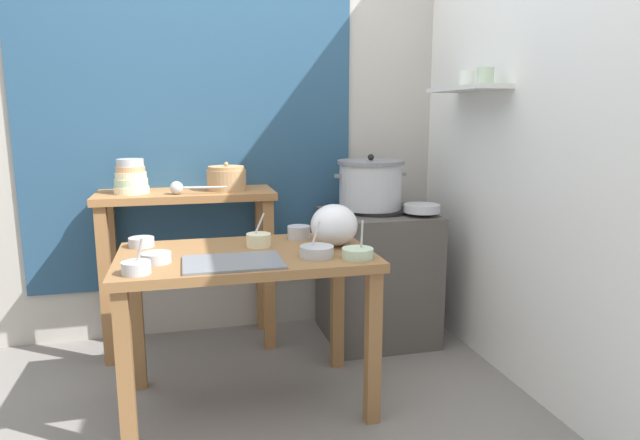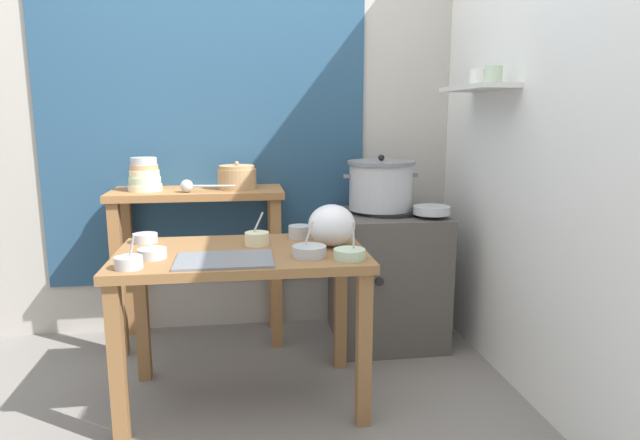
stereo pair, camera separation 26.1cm
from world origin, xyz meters
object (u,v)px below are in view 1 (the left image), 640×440
serving_tray (233,262)px  plastic_bag (334,225)px  steamer_pot (370,184)px  prep_bowl_0 (299,232)px  stove_block (376,274)px  clay_pot (226,178)px  prep_table (246,277)px  prep_bowl_1 (317,251)px  back_shelf_table (188,230)px  prep_bowl_3 (136,267)px  prep_bowl_4 (141,242)px  prep_bowl_5 (259,239)px  bowl_stack_enamel (131,178)px  prep_bowl_2 (156,257)px  ladle (179,188)px  prep_bowl_6 (358,253)px  wide_pan (422,208)px

serving_tray → plastic_bag: size_ratio=1.83×
steamer_pot → prep_bowl_0: 0.68m
stove_block → clay_pot: 1.04m
prep_table → prep_bowl_1: (0.29, -0.15, 0.14)m
back_shelf_table → prep_bowl_1: size_ratio=6.44×
prep_bowl_0 → plastic_bag: bearing=-54.8°
prep_bowl_3 → prep_bowl_4: prep_bowl_3 is taller
back_shelf_table → prep_bowl_4: bearing=-112.0°
prep_bowl_3 → prep_bowl_5: prep_bowl_5 is taller
back_shelf_table → bowl_stack_enamel: 0.42m
prep_bowl_2 → prep_bowl_5: (0.44, 0.18, 0.01)m
ladle → prep_bowl_5: ladle is taller
prep_bowl_1 → prep_bowl_5: prep_bowl_5 is taller
prep_bowl_3 → prep_bowl_6: (0.89, 0.02, -0.00)m
prep_bowl_5 → clay_pot: bearing=97.9°
prep_bowl_0 → prep_bowl_3: size_ratio=0.77×
stove_block → clay_pot: (-0.85, 0.13, 0.58)m
ladle → plastic_bag: (0.69, -0.60, -0.12)m
wide_pan → prep_bowl_4: wide_pan is taller
prep_table → prep_bowl_5: 0.19m
prep_bowl_1 → prep_bowl_3: bearing=-173.5°
serving_tray → prep_bowl_5: 0.30m
ladle → stove_block: bearing=-1.0°
wide_pan → bowl_stack_enamel: bearing=169.3°
ladle → prep_bowl_2: (-0.10, -0.71, -0.19)m
prep_bowl_3 → prep_table: bearing=27.9°
steamer_pot → prep_bowl_6: steamer_pot is taller
clay_pot → prep_bowl_3: (-0.42, -0.97, -0.22)m
serving_tray → prep_bowl_4: 0.55m
bowl_stack_enamel → prep_bowl_4: bearing=-81.8°
bowl_stack_enamel → plastic_bag: 1.19m
ladle → prep_bowl_4: bearing=-113.1°
prep_table → prep_bowl_4: size_ratio=9.59×
prep_table → prep_bowl_0: bearing=36.7°
prep_bowl_1 → prep_bowl_2: 0.66m
plastic_bag → ladle: bearing=138.8°
prep_table → wide_pan: wide_pan is taller
steamer_pot → ladle: (-1.07, 0.00, 0.01)m
steamer_pot → prep_bowl_2: bearing=-148.5°
serving_tray → steamer_pot: bearing=42.8°
bowl_stack_enamel → prep_bowl_1: 1.22m
bowl_stack_enamel → prep_bowl_2: size_ratio=1.52×
plastic_bag → prep_bowl_3: size_ratio=1.52×
stove_block → serving_tray: (-0.90, -0.78, 0.34)m
clay_pot → stove_block: bearing=-8.7°
back_shelf_table → ladle: ladle is taller
back_shelf_table → prep_bowl_6: (0.69, -0.96, 0.07)m
bowl_stack_enamel → prep_bowl_2: (0.15, -0.82, -0.24)m
prep_bowl_1 → clay_pot: bearing=108.8°
prep_table → prep_bowl_1: size_ratio=7.38×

